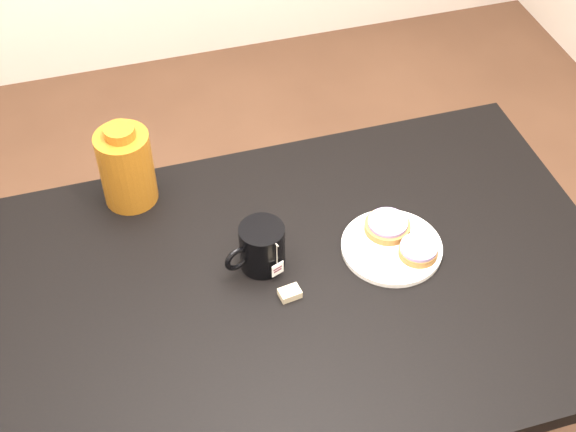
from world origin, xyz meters
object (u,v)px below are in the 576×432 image
at_px(plate, 392,247).
at_px(mug, 261,247).
at_px(bagel_back, 387,226).
at_px(table, 296,307).
at_px(bagel_front, 418,250).
at_px(teabag_pouch, 290,293).
at_px(bagel_package, 126,167).

bearing_deg(plate, mug, 172.16).
distance_m(bagel_back, mug, 0.30).
bearing_deg(table, mug, 127.38).
distance_m(table, plate, 0.25).
bearing_deg(mug, bagel_front, -34.39).
relative_size(table, mug, 8.99).
height_order(bagel_front, teabag_pouch, bagel_front).
bearing_deg(table, plate, 8.69).
distance_m(plate, teabag_pouch, 0.26).
height_order(plate, bagel_package, bagel_package).
bearing_deg(teabag_pouch, bagel_back, 23.06).
bearing_deg(bagel_back, bagel_front, -67.41).
bearing_deg(table, bagel_package, 129.29).
distance_m(bagel_back, teabag_pouch, 0.29).
bearing_deg(bagel_back, table, -160.61).
xyz_separation_m(bagel_front, bagel_package, (-0.58, 0.37, 0.07)).
xyz_separation_m(bagel_front, mug, (-0.33, 0.08, 0.03)).
height_order(teabag_pouch, bagel_package, bagel_package).
relative_size(table, plate, 6.21).
xyz_separation_m(table, plate, (0.23, 0.04, 0.09)).
height_order(table, plate, plate).
height_order(table, bagel_front, bagel_front).
distance_m(plate, mug, 0.30).
bearing_deg(teabag_pouch, mug, 108.07).
relative_size(teabag_pouch, bagel_package, 0.21).
bearing_deg(bagel_package, teabag_pouch, -55.03).
relative_size(plate, bagel_front, 2.36).
bearing_deg(bagel_package, mug, -50.24).
bearing_deg(teabag_pouch, table, 49.37).
height_order(bagel_front, mug, mug).
height_order(table, mug, mug).
relative_size(plate, bagel_package, 1.07).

